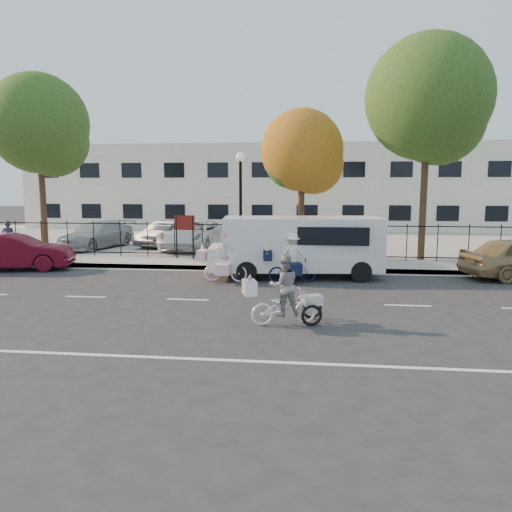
# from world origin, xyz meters

# --- Properties ---
(ground) EXTENTS (120.00, 120.00, 0.00)m
(ground) POSITION_xyz_m (0.00, 0.00, 0.00)
(ground) COLOR #333334
(road_markings) EXTENTS (60.00, 9.52, 0.01)m
(road_markings) POSITION_xyz_m (0.00, 0.00, 0.01)
(road_markings) COLOR silver
(road_markings) RESTS_ON ground
(curb) EXTENTS (60.00, 0.10, 0.15)m
(curb) POSITION_xyz_m (0.00, 5.05, 0.07)
(curb) COLOR #A8A399
(curb) RESTS_ON ground
(sidewalk) EXTENTS (60.00, 2.20, 0.15)m
(sidewalk) POSITION_xyz_m (0.00, 6.10, 0.07)
(sidewalk) COLOR #A8A399
(sidewalk) RESTS_ON ground
(parking_lot) EXTENTS (60.00, 15.60, 0.15)m
(parking_lot) POSITION_xyz_m (0.00, 15.00, 0.07)
(parking_lot) COLOR #A8A399
(parking_lot) RESTS_ON ground
(iron_fence) EXTENTS (58.00, 0.06, 1.50)m
(iron_fence) POSITION_xyz_m (0.00, 7.20, 0.90)
(iron_fence) COLOR black
(iron_fence) RESTS_ON sidewalk
(building) EXTENTS (34.00, 10.00, 6.00)m
(building) POSITION_xyz_m (0.00, 25.00, 3.00)
(building) COLOR silver
(building) RESTS_ON ground
(lamppost) EXTENTS (0.36, 0.36, 4.33)m
(lamppost) POSITION_xyz_m (0.50, 6.80, 3.11)
(lamppost) COLOR black
(lamppost) RESTS_ON sidewalk
(street_sign) EXTENTS (0.85, 0.06, 1.80)m
(street_sign) POSITION_xyz_m (-1.85, 6.80, 1.42)
(street_sign) COLOR black
(street_sign) RESTS_ON sidewalk
(zebra_trike) EXTENTS (1.87, 1.17, 1.61)m
(zebra_trike) POSITION_xyz_m (2.83, -2.15, 0.62)
(zebra_trike) COLOR white
(zebra_trike) RESTS_ON ground
(unicorn_bike) EXTENTS (1.69, 1.18, 1.70)m
(unicorn_bike) POSITION_xyz_m (0.56, 2.72, 0.63)
(unicorn_bike) COLOR #F6BBD0
(unicorn_bike) RESTS_ON ground
(bull_bike) EXTENTS (1.81, 1.26, 1.64)m
(bull_bike) POSITION_xyz_m (2.77, 2.89, 0.66)
(bull_bike) COLOR #101236
(bull_bike) RESTS_ON ground
(white_van) EXTENTS (6.06, 2.56, 2.09)m
(white_van) POSITION_xyz_m (2.96, 3.88, 1.15)
(white_van) COLOR white
(white_van) RESTS_ON ground
(red_sedan) EXTENTS (4.37, 2.46, 1.36)m
(red_sedan) POSITION_xyz_m (-7.70, 4.09, 0.68)
(red_sedan) COLOR #510918
(red_sedan) RESTS_ON ground
(pedestrian) EXTENTS (0.63, 0.50, 1.53)m
(pedestrian) POSITION_xyz_m (-9.69, 6.80, 0.91)
(pedestrian) COLOR black
(pedestrian) RESTS_ON sidewalk
(lot_car_a) EXTENTS (2.84, 4.71, 1.28)m
(lot_car_a) POSITION_xyz_m (-7.01, 9.70, 0.79)
(lot_car_a) COLOR #A4A8AC
(lot_car_a) RESTS_ON parking_lot
(lot_car_b) EXTENTS (2.77, 5.18, 1.38)m
(lot_car_b) POSITION_xyz_m (-2.24, 9.95, 0.84)
(lot_car_b) COLOR white
(lot_car_b) RESTS_ON parking_lot
(lot_car_c) EXTENTS (2.23, 3.93, 1.22)m
(lot_car_c) POSITION_xyz_m (-3.98, 10.97, 0.76)
(lot_car_c) COLOR #4E5156
(lot_car_c) RESTS_ON parking_lot
(tree_west) EXTENTS (4.43, 4.43, 8.12)m
(tree_west) POSITION_xyz_m (-8.67, 8.26, 5.69)
(tree_west) COLOR #442D1D
(tree_west) RESTS_ON ground
(tree_mid) EXTENTS (3.52, 3.49, 6.40)m
(tree_mid) POSITION_xyz_m (3.06, 8.26, 4.47)
(tree_mid) COLOR #442D1D
(tree_mid) RESTS_ON ground
(tree_east) EXTENTS (4.96, 4.96, 9.09)m
(tree_east) POSITION_xyz_m (8.02, 7.75, 6.37)
(tree_east) COLOR #442D1D
(tree_east) RESTS_ON ground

